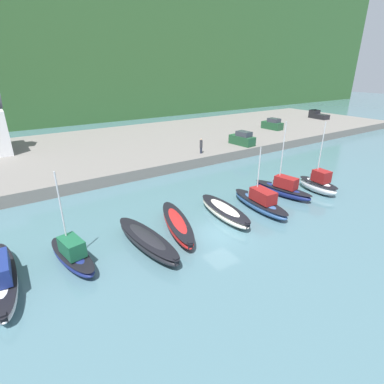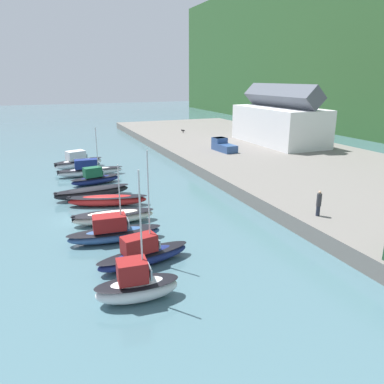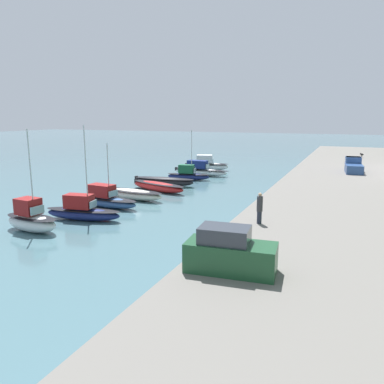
% 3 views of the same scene
% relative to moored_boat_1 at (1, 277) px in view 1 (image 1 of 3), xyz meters
% --- Properties ---
extents(ground_plane, '(320.00, 320.00, 0.00)m').
position_rel_moored_boat_1_xyz_m(ground_plane, '(15.63, -2.51, -0.78)').
color(ground_plane, '#476B75').
extents(hillside_backdrop, '(240.00, 55.08, 38.59)m').
position_rel_moored_boat_1_xyz_m(hillside_backdrop, '(15.63, 83.44, 18.52)').
color(hillside_backdrop, '#335B2D').
rests_on(hillside_backdrop, ground_plane).
extents(quay_promenade, '(124.80, 28.93, 1.35)m').
position_rel_moored_boat_1_xyz_m(quay_promenade, '(15.63, 27.43, -0.10)').
color(quay_promenade, slate).
rests_on(quay_promenade, ground_plane).
extents(moored_boat_1, '(2.03, 8.48, 2.19)m').
position_rel_moored_boat_1_xyz_m(moored_boat_1, '(0.00, 0.00, 0.00)').
color(moored_boat_1, white).
rests_on(moored_boat_1, ground_plane).
extents(moored_boat_2, '(2.67, 6.12, 6.75)m').
position_rel_moored_boat_1_xyz_m(moored_boat_2, '(4.29, 0.07, -0.03)').
color(moored_boat_2, navy).
rests_on(moored_boat_2, ground_plane).
extents(moored_boat_3, '(2.62, 8.14, 1.12)m').
position_rel_moored_boat_1_xyz_m(moored_boat_3, '(9.52, -0.98, -0.18)').
color(moored_boat_3, black).
rests_on(moored_boat_3, ground_plane).
extents(moored_boat_4, '(3.89, 8.08, 1.08)m').
position_rel_moored_boat_1_xyz_m(moored_boat_4, '(12.81, -0.01, -0.20)').
color(moored_boat_4, red).
rests_on(moored_boat_4, ground_plane).
extents(moored_boat_5, '(2.61, 7.32, 1.08)m').
position_rel_moored_boat_1_xyz_m(moored_boat_5, '(17.67, -0.35, -0.20)').
color(moored_boat_5, white).
rests_on(moored_boat_5, ground_plane).
extents(moored_boat_6, '(2.43, 7.38, 6.09)m').
position_rel_moored_boat_1_xyz_m(moored_boat_6, '(21.56, -1.03, -0.01)').
color(moored_boat_6, '#33568E').
rests_on(moored_boat_6, ground_plane).
extents(moored_boat_7, '(2.79, 6.87, 7.86)m').
position_rel_moored_boat_1_xyz_m(moored_boat_7, '(26.11, 0.07, 0.01)').
color(moored_boat_7, navy).
rests_on(moored_boat_7, ground_plane).
extents(moored_boat_8, '(2.20, 4.93, 7.66)m').
position_rel_moored_boat_1_xyz_m(moored_boat_8, '(30.14, -1.41, 0.16)').
color(moored_boat_8, silver).
rests_on(moored_boat_8, ground_plane).
extents(parked_car_0, '(2.05, 4.30, 2.16)m').
position_rel_moored_boat_1_xyz_m(parked_car_0, '(48.28, 21.83, 1.49)').
color(parked_car_0, '#1E4C2D').
rests_on(parked_car_0, quay_promenade).
extents(parked_car_1, '(2.20, 4.36, 2.16)m').
position_rel_moored_boat_1_xyz_m(parked_car_1, '(34.35, 15.49, 1.49)').
color(parked_car_1, '#1E4C2D').
rests_on(parked_car_1, quay_promenade).
extents(pickup_truck_0, '(2.40, 4.89, 1.90)m').
position_rel_moored_boat_1_xyz_m(pickup_truck_0, '(67.71, 25.19, 1.39)').
color(pickup_truck_0, black).
rests_on(pickup_truck_0, quay_promenade).
extents(person_on_quay, '(0.40, 0.40, 2.14)m').
position_rel_moored_boat_1_xyz_m(person_on_quay, '(25.89, 14.92, 1.67)').
color(person_on_quay, '#232838').
rests_on(person_on_quay, quay_promenade).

